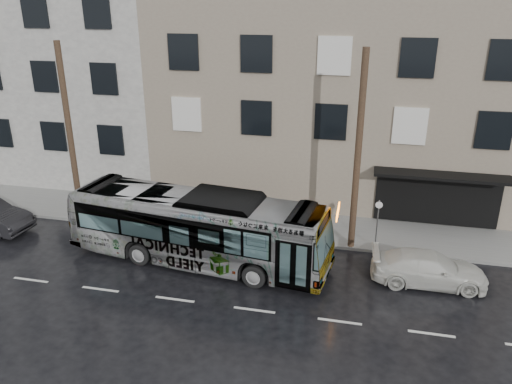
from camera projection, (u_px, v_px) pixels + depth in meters
The scene contains 9 objects.
ground at pixel (196, 268), 21.78m from camera, with size 120.00×120.00×0.00m, color black.
sidewalk at pixel (227, 220), 26.19m from camera, with size 90.00×3.60×0.15m, color gray.
building_taupe at pixel (340, 94), 30.22m from camera, with size 20.00×12.00×11.00m, color gray.
building_grey at pixel (17, 42), 35.43m from camera, with size 26.00×15.00×16.00m, color beige.
utility_pole_front at pixel (358, 154), 21.71m from camera, with size 0.30×0.30×9.00m, color #4F3A27.
utility_pole_rear at pixel (70, 135), 24.61m from camera, with size 0.30×0.30×9.00m, color #4F3A27.
sign_post at pixel (377, 225), 22.69m from camera, with size 0.06×0.06×2.40m, color slate.
bus at pixel (197, 228), 21.77m from camera, with size 2.74×11.73×3.27m, color #B2B2B2.
white_sedan at pixel (429, 269), 20.39m from camera, with size 1.88×4.63×1.34m, color silver.
Camera 1 is at (6.80, -17.96, 11.10)m, focal length 35.00 mm.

